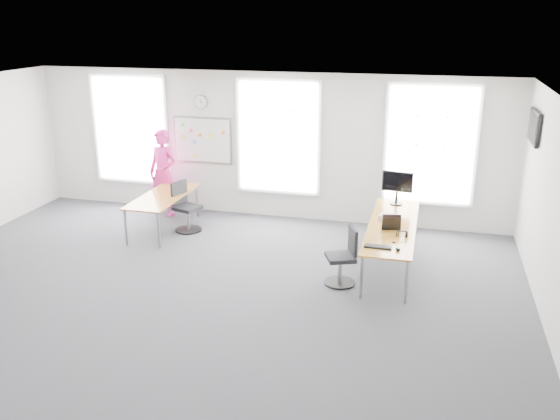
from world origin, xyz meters
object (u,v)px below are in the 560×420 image
(person, at_px, (163,173))
(desk_right, at_px, (392,227))
(desk_left, at_px, (163,198))
(keyboard, at_px, (378,247))
(headphones, at_px, (402,234))
(monitor, at_px, (397,185))
(chair_right, at_px, (344,260))
(chair_left, at_px, (185,209))

(person, bearing_deg, desk_right, -4.18)
(desk_left, distance_m, keyboard, 4.65)
(desk_right, height_order, person, person)
(headphones, relative_size, monitor, 0.29)
(desk_right, distance_m, monitor, 1.23)
(desk_right, distance_m, headphones, 0.57)
(person, distance_m, keyboard, 5.39)
(person, bearing_deg, monitor, 8.81)
(person, xyz_separation_m, headphones, (5.05, -2.01, -0.15))
(chair_right, xyz_separation_m, headphones, (0.85, 0.44, 0.35))
(desk_right, bearing_deg, headphones, -70.96)
(desk_left, bearing_deg, monitor, 7.17)
(desk_left, xyz_separation_m, chair_right, (3.81, -1.55, -0.24))
(keyboard, relative_size, monitor, 0.66)
(desk_left, bearing_deg, person, 113.77)
(headphones, bearing_deg, desk_right, 123.79)
(desk_left, height_order, monitor, monitor)
(desk_right, relative_size, keyboard, 7.09)
(desk_left, height_order, chair_left, chair_left)
(desk_right, relative_size, monitor, 4.67)
(chair_left, xyz_separation_m, headphones, (4.23, -1.21, 0.33))
(chair_right, bearing_deg, desk_right, 122.04)
(desk_right, height_order, chair_left, chair_left)
(desk_right, distance_m, desk_left, 4.51)
(keyboard, bearing_deg, desk_left, 161.79)
(chair_left, height_order, headphones, chair_left)
(chair_left, bearing_deg, desk_right, -81.25)
(desk_right, height_order, desk_left, same)
(desk_right, distance_m, person, 5.10)
(desk_right, relative_size, headphones, 16.17)
(desk_left, height_order, keyboard, keyboard)
(keyboard, distance_m, headphones, 0.64)
(desk_left, xyz_separation_m, chair_left, (0.42, 0.10, -0.22))
(headphones, height_order, monitor, monitor)
(chair_left, bearing_deg, headphones, -87.62)
(desk_right, distance_m, keyboard, 1.09)
(desk_left, bearing_deg, headphones, -13.47)
(person, distance_m, monitor, 4.86)
(monitor, bearing_deg, desk_right, -80.52)
(chair_left, relative_size, person, 0.54)
(chair_left, bearing_deg, desk_left, 121.36)
(desk_left, bearing_deg, chair_right, -22.18)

